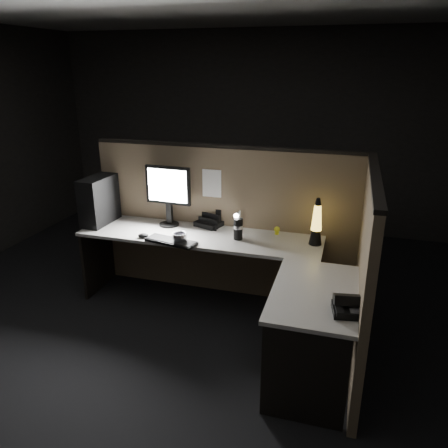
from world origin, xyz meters
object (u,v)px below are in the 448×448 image
(pc_tower, at_px, (99,200))
(desk_phone, at_px, (349,306))
(monitor, at_px, (168,190))
(lava_lamp, at_px, (316,225))
(keyboard, at_px, (171,241))

(pc_tower, distance_m, desk_phone, 2.68)
(monitor, height_order, lava_lamp, monitor)
(monitor, distance_m, lava_lamp, 1.46)
(keyboard, bearing_deg, monitor, 125.68)
(monitor, distance_m, keyboard, 0.59)
(monitor, distance_m, desk_phone, 2.16)
(pc_tower, height_order, monitor, monitor)
(monitor, height_order, keyboard, monitor)
(monitor, bearing_deg, desk_phone, -31.30)
(desk_phone, bearing_deg, pc_tower, 147.21)
(pc_tower, height_order, lava_lamp, pc_tower)
(lava_lamp, bearing_deg, desk_phone, -73.99)
(monitor, relative_size, lava_lamp, 1.39)
(pc_tower, relative_size, desk_phone, 1.95)
(lava_lamp, height_order, desk_phone, lava_lamp)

